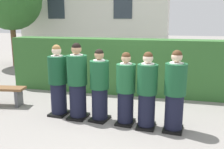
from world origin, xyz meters
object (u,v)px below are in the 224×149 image
(student_front_row_0, at_px, (58,82))
(student_front_row_4, at_px, (147,92))
(student_front_row_2, at_px, (100,87))
(student_front_row_1, at_px, (77,83))
(student_front_row_5, at_px, (175,93))
(student_front_row_3, at_px, (126,91))

(student_front_row_0, relative_size, student_front_row_4, 1.04)
(student_front_row_2, bearing_deg, student_front_row_4, -7.93)
(student_front_row_0, xyz_separation_m, student_front_row_1, (0.50, -0.07, 0.03))
(student_front_row_1, distance_m, student_front_row_2, 0.51)
(student_front_row_1, distance_m, student_front_row_5, 2.09)
(student_front_row_3, relative_size, student_front_row_4, 0.98)
(student_front_row_1, relative_size, student_front_row_4, 1.08)
(student_front_row_3, distance_m, student_front_row_5, 0.99)
(student_front_row_0, relative_size, student_front_row_1, 0.97)
(student_front_row_0, relative_size, student_front_row_3, 1.06)
(student_front_row_2, height_order, student_front_row_5, student_front_row_5)
(student_front_row_2, relative_size, student_front_row_5, 0.97)
(student_front_row_1, bearing_deg, student_front_row_0, 171.86)
(student_front_row_3, distance_m, student_front_row_4, 0.46)
(student_front_row_1, height_order, student_front_row_2, student_front_row_1)
(student_front_row_3, bearing_deg, student_front_row_5, -5.81)
(student_front_row_0, xyz_separation_m, student_front_row_3, (1.59, -0.15, -0.05))
(student_front_row_1, xyz_separation_m, student_front_row_4, (1.54, -0.16, -0.06))
(student_front_row_0, xyz_separation_m, student_front_row_5, (2.58, -0.25, -0.01))
(student_front_row_3, height_order, student_front_row_4, student_front_row_4)
(student_front_row_5, bearing_deg, student_front_row_0, 174.45)
(student_front_row_3, bearing_deg, student_front_row_1, 175.87)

